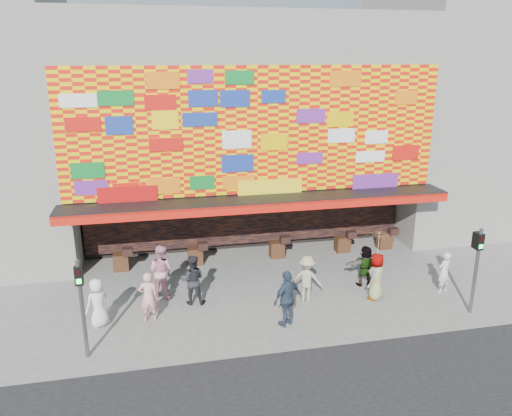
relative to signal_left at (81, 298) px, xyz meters
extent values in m
plane|color=slate|center=(6.20, 1.50, -1.86)|extent=(90.00, 90.00, 0.00)
cube|color=gray|center=(6.20, 9.50, 4.64)|extent=(15.00, 8.00, 7.00)
cube|color=black|center=(6.20, 10.50, -0.36)|extent=(15.00, 6.00, 3.00)
cube|color=gray|center=(-1.10, 6.50, -0.36)|extent=(0.40, 2.00, 3.00)
cube|color=gray|center=(13.50, 6.50, -0.36)|extent=(0.40, 2.00, 3.00)
cube|color=black|center=(6.20, 4.90, 1.14)|extent=(15.20, 1.60, 0.12)
cube|color=red|center=(6.20, 4.12, 0.99)|extent=(15.20, 0.04, 0.35)
cube|color=#FFCD00|center=(6.20, 5.46, 3.69)|extent=(14.80, 0.08, 4.90)
cube|color=black|center=(6.20, 7.35, -0.31)|extent=(14.00, 0.25, 2.50)
cube|color=gray|center=(19.20, 9.50, 4.14)|extent=(11.00, 8.00, 12.00)
cylinder|color=#59595B|center=(0.00, 0.00, -0.36)|extent=(0.12, 0.12, 3.00)
cube|color=black|center=(0.00, 0.00, 0.69)|extent=(0.22, 0.18, 0.55)
cube|color=black|center=(0.00, -0.09, 0.82)|extent=(0.14, 0.02, 0.14)
cube|color=#19E533|center=(0.00, -0.09, 0.56)|extent=(0.14, 0.02, 0.14)
cylinder|color=#59595B|center=(12.40, 0.00, -0.36)|extent=(0.12, 0.12, 3.00)
cube|color=black|center=(12.40, 0.00, 0.69)|extent=(0.22, 0.18, 0.55)
cube|color=black|center=(12.40, -0.09, 0.82)|extent=(0.14, 0.02, 0.14)
cube|color=#19E533|center=(12.40, -0.09, 0.56)|extent=(0.14, 0.02, 0.14)
imported|color=silver|center=(0.21, 1.73, -1.05)|extent=(0.95, 0.86, 1.63)
imported|color=pink|center=(1.78, 1.73, -1.01)|extent=(0.62, 0.41, 1.71)
imported|color=#222227|center=(3.28, 2.64, -0.97)|extent=(0.97, 0.81, 1.77)
imported|color=#9B9271|center=(7.23, 1.99, -1.02)|extent=(1.26, 1.07, 1.69)
imported|color=#2D3C50|center=(6.10, 0.52, -0.92)|extent=(1.19, 0.92, 1.88)
imported|color=gray|center=(9.76, 2.74, -1.08)|extent=(1.45, 0.47, 1.57)
imported|color=gray|center=(9.68, 1.61, -1.00)|extent=(0.99, 0.96, 1.72)
imported|color=silver|center=(12.33, 1.60, -1.08)|extent=(0.66, 0.54, 1.56)
imported|color=pink|center=(2.25, 3.46, -0.89)|extent=(1.19, 1.15, 1.94)
imported|color=#FCDF9F|center=(9.68, 1.61, 0.26)|extent=(0.96, 0.98, 0.83)
cylinder|color=#4C3326|center=(9.68, 1.61, -0.61)|extent=(0.02, 0.02, 1.00)
camera|label=1|loc=(2.13, -13.27, 6.44)|focal=35.00mm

